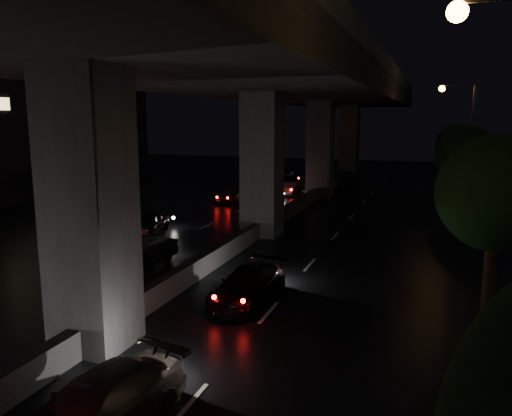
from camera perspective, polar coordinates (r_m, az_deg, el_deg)
The scene contains 18 objects.
ground at distance 24.15m, azimuth -3.14°, elevation -5.60°, with size 120.00×120.00×0.00m, color black.
viaduct at distance 27.97m, azimuth 0.76°, elevation 13.84°, with size 12.00×80.00×10.50m.
median_barrier at distance 28.58m, azimuth 0.72°, elevation -2.21°, with size 0.45×70.00×0.85m, color #323134.
building_left at distance 51.23m, azimuth -25.36°, elevation 8.03°, with size 12.00×24.00×11.00m, color black.
tree_b at distance 17.69m, azimuth 25.83°, elevation 1.48°, with size 3.80×3.80×6.12m.
tree_c at distance 33.56m, azimuth 23.02°, elevation 5.34°, with size 3.80×3.80×6.12m.
tree_d at distance 49.51m, azimuth 22.02°, elevation 6.72°, with size 3.80×3.80×6.12m.
streetlight_far at distance 39.48m, azimuth 22.65°, elevation 8.10°, with size 2.52×0.44×9.00m.
car_2 at distance 11.73m, azimuth -17.60°, elevation -20.72°, with size 1.76×4.33×1.26m, color #544D49.
car_3 at distance 18.27m, azimuth -0.90°, elevation -8.81°, with size 1.72×4.24×1.23m, color black.
car_4 at distance 25.46m, azimuth -17.40°, elevation -3.97°, with size 1.15×3.29×1.08m, color black.
car_5 at distance 23.05m, azimuth -12.88°, elevation -4.98°, with size 1.34×3.85×1.27m, color black.
car_6 at distance 29.43m, azimuth -12.11°, elevation -1.70°, with size 1.46×3.62×1.23m, color black.
car_7 at distance 39.50m, azimuth -2.96°, elevation 1.39°, with size 1.49×3.66×1.06m, color #27272A.
car_8 at distance 39.43m, azimuth 1.83°, elevation 1.38°, with size 1.25×3.10×1.06m, color black.
car_9 at distance 43.74m, azimuth 4.06°, elevation 2.27°, with size 1.18×3.39×1.12m, color #3D3935.
car_10 at distance 51.56m, azimuth 5.96°, elevation 3.50°, with size 2.00×4.34×1.21m, color black.
car_11 at distance 52.77m, azimuth 2.99°, elevation 3.70°, with size 2.04×4.43×1.23m, color black.
Camera 1 is at (9.02, -21.42, 6.56)m, focal length 35.00 mm.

